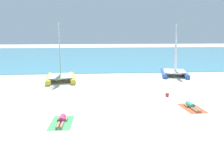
% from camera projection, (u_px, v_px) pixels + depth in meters
% --- Properties ---
extents(ground_plane, '(120.00, 120.00, 0.00)m').
position_uv_depth(ground_plane, '(109.00, 78.00, 22.97)').
color(ground_plane, beige).
extents(ocean_water, '(120.00, 40.00, 0.05)m').
position_uv_depth(ocean_water, '(102.00, 55.00, 45.02)').
color(ocean_water, '#4C9EB7').
rests_on(ocean_water, ground).
extents(sailboat_blue, '(3.57, 4.67, 5.43)m').
position_uv_depth(sailboat_blue, '(175.00, 68.00, 24.16)').
color(sailboat_blue, blue).
rests_on(sailboat_blue, ground).
extents(sailboat_yellow, '(3.20, 4.49, 5.43)m').
position_uv_depth(sailboat_yellow, '(61.00, 73.00, 21.53)').
color(sailboat_yellow, yellow).
rests_on(sailboat_yellow, ground).
extents(towel_left, '(1.17, 1.94, 0.01)m').
position_uv_depth(towel_left, '(62.00, 123.00, 11.79)').
color(towel_left, '#4CB266').
rests_on(towel_left, ground).
extents(sunbather_left, '(0.56, 1.56, 0.30)m').
position_uv_depth(sunbather_left, '(62.00, 120.00, 11.84)').
color(sunbather_left, '#D83372').
rests_on(sunbather_left, towel_left).
extents(towel_right, '(1.26, 1.99, 0.01)m').
position_uv_depth(towel_right, '(192.00, 108.00, 14.00)').
color(towel_right, '#EA5933').
rests_on(towel_right, ground).
extents(sunbather_right, '(0.58, 1.57, 0.30)m').
position_uv_depth(sunbather_right, '(191.00, 106.00, 14.04)').
color(sunbather_right, '#3FB28C').
rests_on(sunbather_right, towel_right).
extents(beach_ball, '(0.28, 0.28, 0.28)m').
position_uv_depth(beach_ball, '(167.00, 95.00, 16.50)').
color(beach_ball, red).
rests_on(beach_ball, ground).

